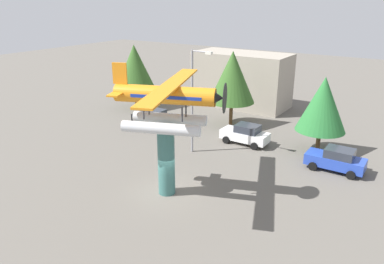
% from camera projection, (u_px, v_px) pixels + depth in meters
% --- Properties ---
extents(ground_plane, '(140.00, 140.00, 0.00)m').
position_uv_depth(ground_plane, '(167.00, 193.00, 24.76)').
color(ground_plane, '#605B54').
extents(display_pedestal, '(1.10, 1.10, 4.49)m').
position_uv_depth(display_pedestal, '(166.00, 162.00, 24.00)').
color(display_pedestal, '#386B66').
rests_on(display_pedestal, ground).
extents(floatplane_monument, '(7.19, 10.10, 4.00)m').
position_uv_depth(floatplane_monument, '(167.00, 103.00, 22.65)').
color(floatplane_monument, silver).
rests_on(floatplane_monument, display_pedestal).
extents(car_near_black, '(4.20, 2.02, 1.76)m').
position_uv_depth(car_near_black, '(153.00, 118.00, 37.27)').
color(car_near_black, black).
rests_on(car_near_black, ground).
extents(car_mid_white, '(4.20, 2.02, 1.76)m').
position_uv_depth(car_mid_white, '(245.00, 134.00, 32.82)').
color(car_mid_white, white).
rests_on(car_mid_white, ground).
extents(car_far_blue, '(4.20, 2.02, 1.76)m').
position_uv_depth(car_far_blue, '(336.00, 160.00, 27.65)').
color(car_far_blue, '#2847B7').
rests_on(car_far_blue, ground).
extents(streetlight_primary, '(1.84, 0.28, 8.43)m').
position_uv_depth(streetlight_primary, '(194.00, 95.00, 29.66)').
color(streetlight_primary, gray).
rests_on(streetlight_primary, ground).
extents(storefront_building, '(11.01, 5.25, 6.22)m').
position_uv_depth(storefront_building, '(241.00, 79.00, 43.90)').
color(storefront_building, '#9E9384').
rests_on(storefront_building, ground).
extents(tree_west, '(4.28, 4.28, 7.31)m').
position_uv_depth(tree_west, '(135.00, 66.00, 42.06)').
color(tree_west, brown).
rests_on(tree_west, ground).
extents(tree_east, '(4.50, 4.50, 7.42)m').
position_uv_depth(tree_east, '(232.00, 77.00, 36.25)').
color(tree_east, brown).
rests_on(tree_east, ground).
extents(tree_center_back, '(4.01, 4.01, 6.35)m').
position_uv_depth(tree_center_back, '(323.00, 104.00, 29.96)').
color(tree_center_back, brown).
rests_on(tree_center_back, ground).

